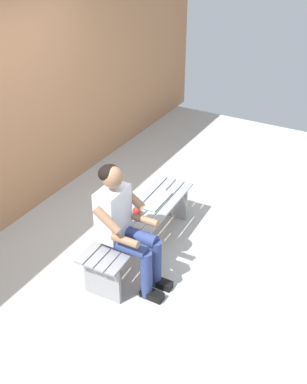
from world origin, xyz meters
name	(u,v)px	position (x,y,z in m)	size (l,w,h in m)	color
ground_plane	(183,359)	(1.02, 1.00, -0.02)	(10.00, 7.00, 0.04)	#B2B2AD
bench_near	(141,226)	(0.00, 0.00, 0.34)	(1.78, 0.50, 0.44)	gray
person_seated	(124,223)	(0.45, 0.10, 0.69)	(0.50, 0.69, 1.25)	silver
apple	(137,211)	(-0.03, -0.06, 0.49)	(0.09, 0.09, 0.09)	red
book_open	(157,201)	(-0.35, 0.00, 0.45)	(0.42, 0.17, 0.02)	white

